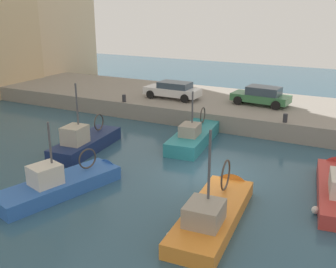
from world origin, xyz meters
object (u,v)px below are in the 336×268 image
fishing_boat_teal (196,140)px  fishing_boat_blue (67,188)px  parked_car_green (262,96)px  parked_car_white (173,90)px  mooring_bollard_mid (285,118)px  fishing_boat_navy (89,147)px  mooring_bollard_north (124,98)px  fishing_boat_orange (216,215)px

fishing_boat_teal → fishing_boat_blue: size_ratio=1.03×
parked_car_green → parked_car_white: bearing=99.1°
parked_car_white → mooring_bollard_mid: 9.61m
fishing_boat_teal → parked_car_white: size_ratio=1.60×
fishing_boat_navy → fishing_boat_teal: fishing_boat_navy is taller
mooring_bollard_mid → fishing_boat_navy: bearing=124.6°
fishing_boat_teal → parked_car_white: bearing=38.9°
mooring_bollard_mid → mooring_bollard_north: same height
fishing_boat_blue → parked_car_white: fishing_boat_blue is taller
fishing_boat_blue → mooring_bollard_mid: (11.86, -7.44, 1.36)m
fishing_boat_orange → fishing_boat_teal: bearing=28.2°
parked_car_green → mooring_bollard_north: (-3.77, 9.49, -0.43)m
fishing_boat_teal → mooring_bollard_north: 7.74m
fishing_boat_navy → fishing_boat_orange: 10.48m
mooring_bollard_mid → mooring_bollard_north: (0.00, 12.00, 0.00)m
fishing_boat_navy → parked_car_green: size_ratio=1.48×
parked_car_white → fishing_boat_navy: bearing=175.2°
parked_car_white → mooring_bollard_north: size_ratio=8.02×
parked_car_white → mooring_bollard_mid: (-2.70, -9.21, -0.41)m
mooring_bollard_north → fishing_boat_orange: bearing=-133.5°
fishing_boat_teal → fishing_boat_blue: 9.54m
parked_car_white → mooring_bollard_mid: parked_car_white is taller
fishing_boat_teal → fishing_boat_orange: size_ratio=1.00×
fishing_boat_orange → mooring_bollard_mid: bearing=-2.0°
fishing_boat_blue → mooring_bollard_mid: bearing=-32.1°
fishing_boat_blue → fishing_boat_orange: bearing=-83.4°
fishing_boat_orange → parked_car_green: size_ratio=1.65×
fishing_boat_blue → fishing_boat_navy: bearing=27.6°
fishing_boat_navy → mooring_bollard_north: bearing=16.0°
fishing_boat_orange → parked_car_white: size_ratio=1.60×
parked_car_green → fishing_boat_navy: bearing=144.9°
parked_car_green → fishing_boat_blue: bearing=162.5°
fishing_boat_navy → fishing_boat_blue: bearing=-152.4°
fishing_boat_navy → mooring_bollard_mid: size_ratio=11.51×
fishing_boat_teal → mooring_bollard_mid: 5.73m
parked_car_green → parked_car_white: (-1.07, 6.70, -0.01)m
fishing_boat_navy → parked_car_green: bearing=-35.1°
mooring_bollard_north → mooring_bollard_mid: bearing=-90.0°
parked_car_white → mooring_bollard_north: bearing=134.1°
parked_car_green → fishing_boat_orange: bearing=-171.8°
fishing_boat_teal → fishing_boat_blue: (-9.19, 2.56, 0.03)m
fishing_boat_blue → mooring_bollard_north: fishing_boat_blue is taller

